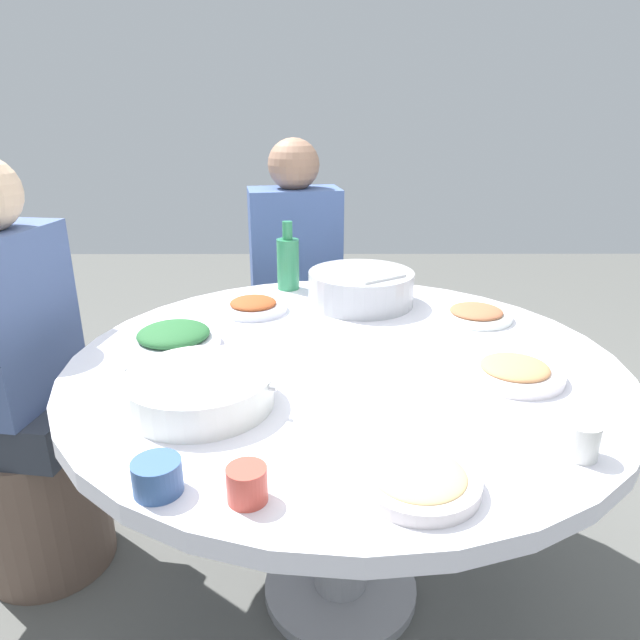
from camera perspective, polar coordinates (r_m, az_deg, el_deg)
ground at (r=1.77m, az=2.05°, el=-25.56°), size 8.00×8.00×0.00m
round_dining_table at (r=1.40m, az=2.36°, el=-8.23°), size 1.29×1.29×0.72m
rice_bowl at (r=1.71m, az=4.15°, el=3.32°), size 0.32×0.32×0.11m
soup_bowl at (r=1.15m, az=-12.01°, el=-6.93°), size 0.29×0.31×0.07m
dish_shrimp at (r=1.31m, az=19.00°, el=-4.88°), size 0.21×0.21×0.04m
dish_stirfry at (r=1.66m, az=-6.74°, el=1.42°), size 0.20×0.20×0.04m
dish_tofu_braise at (r=1.64m, az=15.45°, el=0.62°), size 0.20×0.20×0.04m
dish_noodles at (r=0.92m, az=9.91°, el=-15.47°), size 0.19×0.19×0.04m
dish_greens at (r=1.44m, az=-14.50°, el=-1.73°), size 0.23×0.23×0.06m
green_bottle at (r=1.84m, az=-3.24°, el=5.85°), size 0.07×0.07×0.22m
tea_cup_near at (r=0.88m, az=-7.37°, el=-16.08°), size 0.06×0.06×0.06m
tea_cup_far at (r=1.06m, az=24.79°, el=-10.87°), size 0.06×0.06×0.06m
tea_cup_side at (r=0.93m, az=-16.07°, el=-14.92°), size 0.08×0.08×0.05m
stool_for_diner_left at (r=1.90m, az=-26.13°, el=-15.98°), size 0.36×0.36×0.42m
diner_left at (r=1.66m, az=-28.92°, el=-0.93°), size 0.37×0.38×0.76m
stool_for_diner_right at (r=2.39m, az=-2.33°, el=-6.09°), size 0.36×0.36×0.42m
diner_right at (r=2.20m, az=-2.53°, el=6.34°), size 0.39×0.37×0.76m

